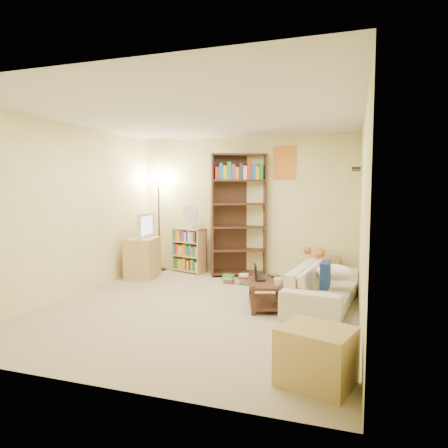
# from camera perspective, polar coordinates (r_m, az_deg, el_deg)

# --- Properties ---
(room) EXTENTS (4.50, 4.54, 2.52)m
(room) POSITION_cam_1_polar(r_m,az_deg,el_deg) (5.20, -3.40, 5.66)
(room) COLOR #BDA68D
(room) RESTS_ON ground
(sofa) EXTENTS (2.00, 1.15, 0.53)m
(sofa) POSITION_cam_1_polar(r_m,az_deg,el_deg) (5.57, 14.09, -8.61)
(sofa) COLOR beige
(sofa) RESTS_ON ground
(navy_pillow) EXTENTS (0.11, 0.35, 0.32)m
(navy_pillow) POSITION_cam_1_polar(r_m,az_deg,el_deg) (5.12, 14.28, -7.01)
(navy_pillow) COLOR navy
(navy_pillow) RESTS_ON sofa
(cream_blanket) EXTENTS (0.49, 0.35, 0.21)m
(cream_blanket) POSITION_cam_1_polar(r_m,az_deg,el_deg) (5.54, 15.56, -6.67)
(cream_blanket) COLOR white
(cream_blanket) RESTS_ON sofa
(tabby_cat) EXTENTS (0.42, 0.19, 0.14)m
(tabby_cat) POSITION_cam_1_polar(r_m,az_deg,el_deg) (6.22, 13.24, -3.98)
(tabby_cat) COLOR #C75A2A
(tabby_cat) RESTS_ON sofa
(coffee_table) EXTENTS (0.65, 0.89, 0.35)m
(coffee_table) POSITION_cam_1_polar(r_m,az_deg,el_deg) (5.38, 6.00, -9.52)
(coffee_table) COLOR #47251B
(coffee_table) RESTS_ON ground
(laptop) EXTENTS (0.43, 0.36, 0.03)m
(laptop) POSITION_cam_1_polar(r_m,az_deg,el_deg) (5.45, 5.71, -7.70)
(laptop) COLOR black
(laptop) RESTS_ON coffee_table
(laptop_screen) EXTENTS (0.09, 0.26, 0.18)m
(laptop_screen) POSITION_cam_1_polar(r_m,az_deg,el_deg) (5.42, 4.50, -6.76)
(laptop_screen) COLOR white
(laptop_screen) RESTS_ON laptop
(mug) EXTENTS (0.20, 0.20, 0.10)m
(mug) POSITION_cam_1_polar(r_m,az_deg,el_deg) (5.09, 7.72, -8.21)
(mug) COLOR white
(mug) RESTS_ON coffee_table
(tv_remote) EXTENTS (0.12, 0.14, 0.02)m
(tv_remote) POSITION_cam_1_polar(r_m,az_deg,el_deg) (5.61, 6.69, -7.39)
(tv_remote) COLOR black
(tv_remote) RESTS_ON coffee_table
(tv_stand) EXTENTS (0.56, 0.72, 0.70)m
(tv_stand) POSITION_cam_1_polar(r_m,az_deg,el_deg) (7.25, -11.56, -4.72)
(tv_stand) COLOR tan
(tv_stand) RESTS_ON ground
(television) EXTENTS (0.78, 0.32, 0.43)m
(television) POSITION_cam_1_polar(r_m,az_deg,el_deg) (7.18, -11.64, -0.27)
(television) COLOR black
(television) RESTS_ON tv_stand
(tall_bookshelf) EXTENTS (1.03, 0.70, 2.18)m
(tall_bookshelf) POSITION_cam_1_polar(r_m,az_deg,el_deg) (7.17, 2.04, 1.73)
(tall_bookshelf) COLOR #48261B
(tall_bookshelf) RESTS_ON ground
(short_bookshelf) EXTENTS (0.69, 0.44, 0.83)m
(short_bookshelf) POSITION_cam_1_polar(r_m,az_deg,el_deg) (7.57, -5.04, -3.73)
(short_bookshelf) COLOR tan
(short_bookshelf) RESTS_ON ground
(desk_fan) EXTENTS (0.30, 0.17, 0.43)m
(desk_fan) POSITION_cam_1_polar(r_m,az_deg,el_deg) (7.44, -4.88, 1.15)
(desk_fan) COLOR silver
(desk_fan) RESTS_ON short_bookshelf
(floor_lamp) EXTENTS (0.29, 0.29, 1.73)m
(floor_lamp) POSITION_cam_1_polar(r_m,az_deg,el_deg) (7.75, -9.31, 3.55)
(floor_lamp) COLOR black
(floor_lamp) RESTS_ON ground
(side_table) EXTENTS (0.52, 0.52, 0.50)m
(side_table) POSITION_cam_1_polar(r_m,az_deg,el_deg) (6.94, 14.01, -6.05)
(side_table) COLOR tan
(side_table) RESTS_ON ground
(end_cabinet) EXTENTS (0.67, 0.61, 0.46)m
(end_cabinet) POSITION_cam_1_polar(r_m,az_deg,el_deg) (3.44, 13.04, -17.91)
(end_cabinet) COLOR tan
(end_cabinet) RESTS_ON ground
(book_stacks) EXTENTS (0.44, 0.16, 0.18)m
(book_stacks) POSITION_cam_1_polar(r_m,az_deg,el_deg) (6.63, 1.90, -7.89)
(book_stacks) COLOR red
(book_stacks) RESTS_ON ground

